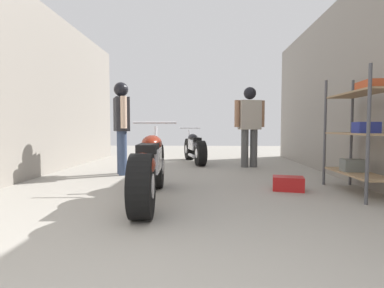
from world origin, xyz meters
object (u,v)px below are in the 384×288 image
motorcycle_maroon_cruiser (150,167)px  mechanic_with_helmet (121,119)px  red_toolbox (288,184)px  motorcycle_black_naked (195,148)px  mechanic_in_blue (250,119)px

motorcycle_maroon_cruiser → mechanic_with_helmet: mechanic_with_helmet is taller
motorcycle_maroon_cruiser → red_toolbox: size_ratio=5.02×
motorcycle_black_naked → mechanic_with_helmet: mechanic_with_helmet is taller
motorcycle_maroon_cruiser → mechanic_with_helmet: size_ratio=1.21×
motorcycle_maroon_cruiser → red_toolbox: bearing=19.5°
mechanic_in_blue → mechanic_with_helmet: (-2.58, -1.10, -0.03)m
motorcycle_maroon_cruiser → mechanic_with_helmet: (-0.90, 1.97, 0.63)m
motorcycle_maroon_cruiser → motorcycle_black_naked: size_ratio=1.10×
mechanic_in_blue → red_toolbox: 2.61m
red_toolbox → mechanic_in_blue: bearing=94.0°
mechanic_in_blue → red_toolbox: size_ratio=4.27×
red_toolbox → mechanic_with_helmet: bearing=154.5°
mechanic_in_blue → motorcycle_maroon_cruiser: bearing=-118.7°
mechanic_with_helmet → red_toolbox: 3.19m
motorcycle_black_naked → red_toolbox: motorcycle_black_naked is taller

